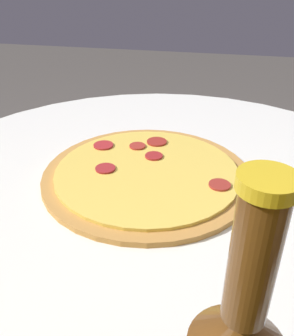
% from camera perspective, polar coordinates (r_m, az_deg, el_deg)
% --- Properties ---
extents(table, '(1.03, 1.03, 0.69)m').
position_cam_1_polar(table, '(0.75, 2.24, -14.39)').
color(table, silver).
rests_on(table, ground_plane).
extents(pizza, '(0.38, 0.38, 0.02)m').
position_cam_1_polar(pizza, '(0.68, -0.01, -0.86)').
color(pizza, '#B77F3D').
rests_on(pizza, table).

